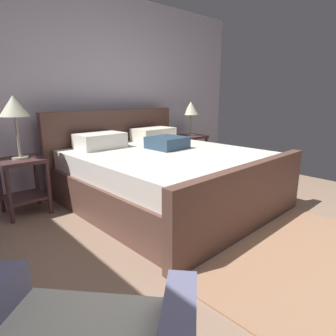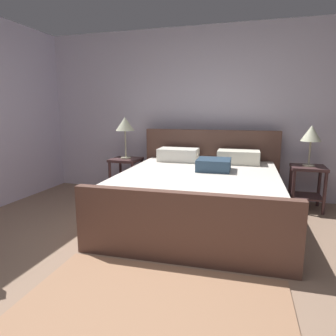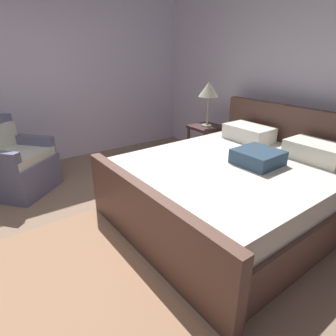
# 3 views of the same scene
# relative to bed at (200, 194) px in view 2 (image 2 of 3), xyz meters

# --- Properties ---
(ground_plane) EXTENTS (5.23, 6.14, 0.02)m
(ground_plane) POSITION_rel_bed_xyz_m (-0.17, -1.87, -0.35)
(ground_plane) COLOR #95765F
(wall_back) EXTENTS (5.35, 0.12, 2.58)m
(wall_back) POSITION_rel_bed_xyz_m (-0.17, 1.26, 0.96)
(wall_back) COLOR silver
(wall_back) RESTS_ON ground
(bed) EXTENTS (2.07, 2.26, 1.05)m
(bed) POSITION_rel_bed_xyz_m (0.00, 0.00, 0.00)
(bed) COLOR brown
(bed) RESTS_ON ground
(nightstand_right) EXTENTS (0.44, 0.44, 0.60)m
(nightstand_right) POSITION_rel_bed_xyz_m (1.32, 0.84, 0.07)
(nightstand_right) COLOR #492E2F
(nightstand_right) RESTS_ON ground
(table_lamp_right) EXTENTS (0.26, 0.26, 0.55)m
(table_lamp_right) POSITION_rel_bed_xyz_m (1.32, 0.84, 0.69)
(table_lamp_right) COLOR #B7B293
(table_lamp_right) RESTS_ON nightstand_right
(nightstand_left) EXTENTS (0.44, 0.44, 0.60)m
(nightstand_left) POSITION_rel_bed_xyz_m (-1.32, 0.76, 0.07)
(nightstand_left) COLOR #492E2F
(nightstand_left) RESTS_ON ground
(table_lamp_left) EXTENTS (0.29, 0.29, 0.64)m
(table_lamp_left) POSITION_rel_bed_xyz_m (-1.32, 0.76, 0.78)
(table_lamp_left) COLOR #B7B293
(table_lamp_left) RESTS_ON nightstand_left
(area_rug) EXTENTS (1.92, 1.26, 0.01)m
(area_rug) POSITION_rel_bed_xyz_m (0.00, -1.80, -0.33)
(area_rug) COLOR #A57858
(area_rug) RESTS_ON ground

